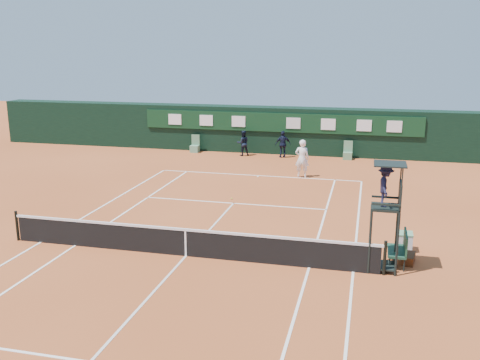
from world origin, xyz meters
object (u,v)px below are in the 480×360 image
object	(u,v)px
tennis_net	(186,242)
umpire_chair	(386,194)
player	(302,159)
cooler	(404,241)
player_bench	(400,247)

from	to	relation	value
tennis_net	umpire_chair	distance (m)	6.63
player	umpire_chair	bearing A→B (deg)	107.28
tennis_net	player	size ratio (longest dim) A/B	6.32
umpire_chair	player	size ratio (longest dim) A/B	1.67
umpire_chair	cooler	size ratio (longest dim) A/B	5.30
umpire_chair	tennis_net	bearing A→B (deg)	-176.45
player_bench	player	world-z (taller)	player
player_bench	player	size ratio (longest dim) A/B	0.59
tennis_net	player_bench	size ratio (longest dim) A/B	10.75
umpire_chair	player	xyz separation A→B (m)	(-4.01, 11.72, -1.44)
cooler	player	world-z (taller)	player
tennis_net	cooler	bearing A→B (deg)	17.64
cooler	umpire_chair	bearing A→B (deg)	-112.14
player_bench	player	bearing A→B (deg)	112.29
player	tennis_net	bearing A→B (deg)	77.56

